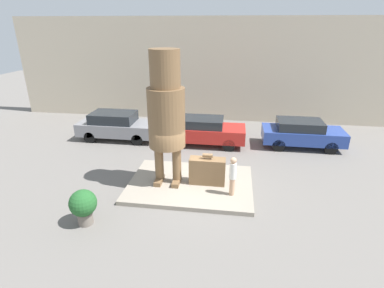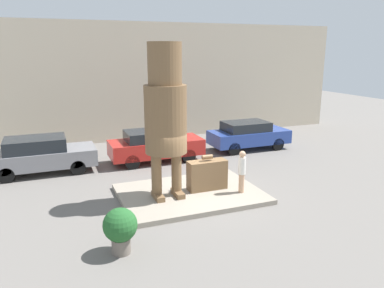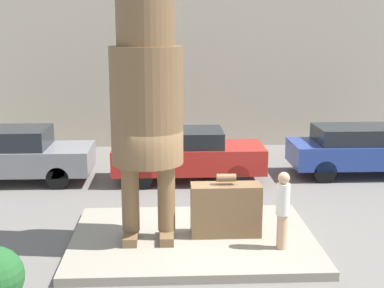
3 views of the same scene
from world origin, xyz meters
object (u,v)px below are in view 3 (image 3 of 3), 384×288
(giant_suitcase, at_px, (226,209))
(parked_car_blue, at_px, (359,149))
(statue_figure, at_px, (146,89))
(parked_car_grey, at_px, (12,154))
(tourist, at_px, (283,207))
(parked_car_red, at_px, (187,154))

(giant_suitcase, relative_size, parked_car_blue, 0.34)
(statue_figure, distance_m, parked_car_grey, 6.99)
(tourist, bearing_deg, parked_car_blue, 58.15)
(giant_suitcase, distance_m, parked_car_red, 4.79)
(statue_figure, distance_m, giant_suitcase, 3.06)
(parked_car_grey, bearing_deg, giant_suitcase, -40.06)
(parked_car_red, distance_m, parked_car_blue, 5.38)
(parked_car_grey, bearing_deg, parked_car_red, -1.72)
(parked_car_grey, bearing_deg, statue_figure, -50.08)
(statue_figure, distance_m, parked_car_blue, 8.61)
(statue_figure, height_order, parked_car_blue, statue_figure)
(tourist, xyz_separation_m, parked_car_red, (-1.69, 5.53, -0.21))
(parked_car_red, bearing_deg, tourist, -72.96)
(parked_car_grey, height_order, parked_car_red, parked_car_grey)
(tourist, distance_m, parked_car_grey, 8.92)
(statue_figure, xyz_separation_m, giant_suitcase, (1.63, 0.12, -2.59))
(tourist, xyz_separation_m, parked_car_blue, (3.68, 5.92, -0.22))
(tourist, distance_m, parked_car_blue, 6.97)
(parked_car_red, bearing_deg, statue_figure, -101.40)
(parked_car_red, bearing_deg, giant_suitcase, -82.19)
(parked_car_blue, bearing_deg, parked_car_grey, -178.72)
(tourist, bearing_deg, parked_car_red, 107.04)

